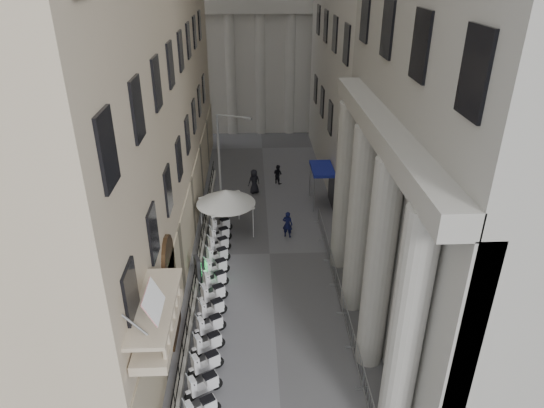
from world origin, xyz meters
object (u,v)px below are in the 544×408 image
at_px(street_lamp, 223,159).
at_px(pedestrian_b, 278,174).
at_px(security_tent, 235,200).
at_px(info_kiosk, 198,270).
at_px(pedestrian_a, 288,224).

xyz_separation_m(street_lamp, pedestrian_b, (4.06, 5.95, -3.74)).
height_order(security_tent, pedestrian_b, security_tent).
relative_size(security_tent, info_kiosk, 2.33).
xyz_separation_m(security_tent, info_kiosk, (-2.01, -5.33, -1.81)).
relative_size(security_tent, pedestrian_a, 2.10).
relative_size(info_kiosk, pedestrian_a, 0.90).
bearing_deg(security_tent, info_kiosk, -110.69).
distance_m(security_tent, pedestrian_a, 3.89).
relative_size(security_tent, street_lamp, 0.51).
bearing_deg(street_lamp, pedestrian_a, -11.32).
relative_size(street_lamp, info_kiosk, 4.57).
bearing_deg(pedestrian_a, security_tent, 12.19).
xyz_separation_m(security_tent, pedestrian_a, (3.46, -0.38, -1.73)).
height_order(info_kiosk, pedestrian_a, pedestrian_a).
distance_m(info_kiosk, pedestrian_a, 7.38).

